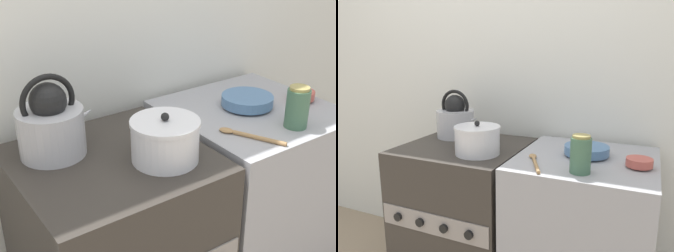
% 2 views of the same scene
% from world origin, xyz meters
% --- Properties ---
extents(wall_back, '(7.00, 0.06, 2.50)m').
position_xyz_m(wall_back, '(0.00, 0.73, 1.25)').
color(wall_back, silver).
rests_on(wall_back, ground_plane).
extents(stove, '(0.65, 0.66, 0.86)m').
position_xyz_m(stove, '(-0.00, 0.32, 0.43)').
color(stove, '#332D28').
rests_on(stove, ground_plane).
extents(counter, '(0.65, 0.66, 0.87)m').
position_xyz_m(counter, '(0.67, 0.33, 0.44)').
color(counter, '#99999E').
rests_on(counter, ground_plane).
extents(kettle, '(0.28, 0.23, 0.29)m').
position_xyz_m(kettle, '(-0.14, 0.46, 0.97)').
color(kettle, '#B2B2B7').
rests_on(kettle, stove).
extents(cooking_pot, '(0.24, 0.24, 0.17)m').
position_xyz_m(cooking_pot, '(0.15, 0.20, 0.94)').
color(cooking_pot, silver).
rests_on(cooking_pot, stove).
extents(enamel_bowl, '(0.22, 0.22, 0.05)m').
position_xyz_m(enamel_bowl, '(0.67, 0.36, 0.90)').
color(enamel_bowl, '#4C729E').
rests_on(enamel_bowl, counter).
extents(small_ceramic_bowl, '(0.11, 0.11, 0.04)m').
position_xyz_m(small_ceramic_bowl, '(0.91, 0.28, 0.90)').
color(small_ceramic_bowl, '#B75147').
rests_on(small_ceramic_bowl, counter).
extents(storage_jar, '(0.09, 0.09, 0.16)m').
position_xyz_m(storage_jar, '(0.69, 0.11, 0.95)').
color(storage_jar, '#3F664C').
rests_on(storage_jar, counter).
extents(wooden_spoon, '(0.14, 0.24, 0.02)m').
position_xyz_m(wooden_spoon, '(0.47, 0.15, 0.88)').
color(wooden_spoon, '#A37A4C').
rests_on(wooden_spoon, counter).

